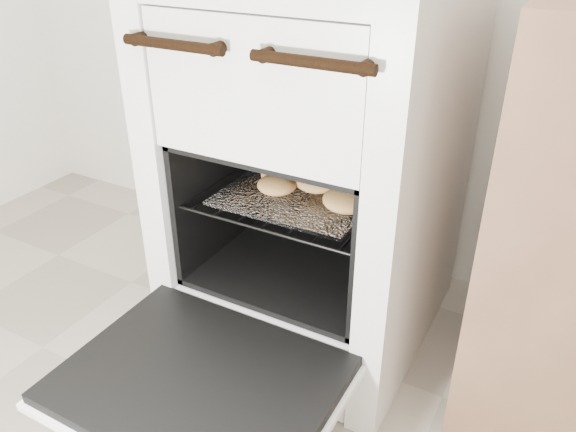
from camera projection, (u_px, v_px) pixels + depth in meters
stove at (317, 173)px, 1.41m from camera, size 0.62×0.69×0.95m
oven_door at (199, 382)px, 1.13m from camera, size 0.56×0.43×0.04m
oven_rack at (304, 193)px, 1.37m from camera, size 0.45×0.43×0.01m
foil_sheet at (300, 194)px, 1.35m from camera, size 0.35×0.31×0.01m
baked_rolls at (319, 184)px, 1.34m from camera, size 0.33×0.21×0.05m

